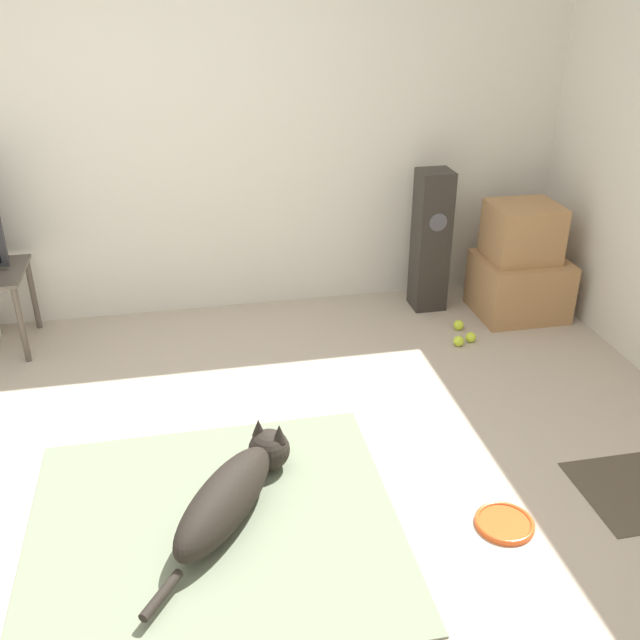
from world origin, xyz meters
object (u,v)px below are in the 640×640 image
dog (233,491)px  tennis_ball_loose_on_carpet (459,325)px  frisbee (504,523)px  cardboard_box_lower (519,286)px  tennis_ball_by_boxes (459,341)px  tennis_ball_near_speaker (471,337)px  cardboard_box_upper (523,232)px  floor_speaker (431,241)px

dog → tennis_ball_loose_on_carpet: (1.59, 1.45, -0.10)m
frisbee → tennis_ball_loose_on_carpet: 1.80m
frisbee → cardboard_box_lower: cardboard_box_lower is taller
cardboard_box_lower → tennis_ball_by_boxes: (-0.56, -0.37, -0.16)m
tennis_ball_near_speaker → cardboard_box_upper: bearing=38.4°
cardboard_box_upper → tennis_ball_near_speaker: size_ratio=6.54×
cardboard_box_lower → tennis_ball_near_speaker: bearing=-144.1°
tennis_ball_by_boxes → tennis_ball_near_speaker: same height
tennis_ball_loose_on_carpet → cardboard_box_upper: bearing=21.5°
floor_speaker → tennis_ball_near_speaker: floor_speaker is taller
tennis_ball_near_speaker → frisbee: bearing=-107.1°
dog → tennis_ball_near_speaker: dog is taller
tennis_ball_near_speaker → dog: bearing=-141.5°
cardboard_box_lower → floor_speaker: bearing=158.3°
dog → tennis_ball_loose_on_carpet: size_ratio=14.06×
frisbee → cardboard_box_upper: cardboard_box_upper is taller
floor_speaker → tennis_ball_loose_on_carpet: bearing=-77.6°
dog → floor_speaker: (1.50, 1.84, 0.35)m
cardboard_box_lower → cardboard_box_upper: 0.38m
tennis_ball_near_speaker → tennis_ball_loose_on_carpet: bearing=94.4°
dog → cardboard_box_upper: size_ratio=2.15×
dog → frisbee: 1.16m
cardboard_box_lower → tennis_ball_loose_on_carpet: bearing=-161.2°
floor_speaker → tennis_ball_by_boxes: floor_speaker is taller
dog → cardboard_box_upper: (2.05, 1.63, 0.44)m
cardboard_box_upper → tennis_ball_loose_on_carpet: (-0.46, -0.18, -0.54)m
tennis_ball_near_speaker → cardboard_box_lower: bearing=35.9°
dog → tennis_ball_by_boxes: bearing=39.5°
dog → tennis_ball_by_boxes: size_ratio=14.06×
tennis_ball_by_boxes → floor_speaker: bearing=90.6°
cardboard_box_lower → tennis_ball_by_boxes: bearing=-146.5°
floor_speaker → tennis_ball_by_boxes: (0.01, -0.59, -0.44)m
dog → cardboard_box_upper: bearing=38.5°
dog → cardboard_box_lower: 2.62m
dog → tennis_ball_near_speaker: size_ratio=14.06×
cardboard_box_upper → frisbee: bearing=-115.8°
tennis_ball_by_boxes → frisbee: bearing=-104.3°
tennis_ball_by_boxes → cardboard_box_upper: bearing=35.6°
dog → tennis_ball_loose_on_carpet: bearing=42.3°
tennis_ball_by_boxes → tennis_ball_near_speaker: bearing=19.5°
dog → floor_speaker: floor_speaker is taller
floor_speaker → tennis_ball_by_boxes: size_ratio=14.44×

